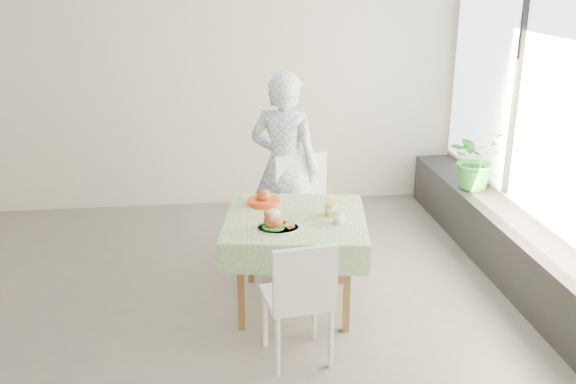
{
  "coord_description": "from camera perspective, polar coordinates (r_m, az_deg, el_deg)",
  "views": [
    {
      "loc": [
        0.28,
        -4.38,
        2.51
      ],
      "look_at": [
        0.84,
        0.12,
        0.93
      ],
      "focal_mm": 40.0,
      "sensor_mm": 36.0,
      "label": 1
    }
  ],
  "objects": [
    {
      "name": "floor",
      "position": [
        5.06,
        -9.52,
        -10.81
      ],
      "size": [
        6.0,
        6.0,
        0.0
      ],
      "primitive_type": "plane",
      "color": "#585754",
      "rests_on": "ground"
    },
    {
      "name": "wall_back",
      "position": [
        6.98,
        -9.48,
        9.82
      ],
      "size": [
        6.0,
        0.02,
        2.8
      ],
      "primitive_type": "cube",
      "color": "silver",
      "rests_on": "ground"
    },
    {
      "name": "wall_front",
      "position": [
        2.2,
        -13.73,
        -11.61
      ],
      "size": [
        6.0,
        0.02,
        2.8
      ],
      "primitive_type": "cube",
      "color": "silver",
      "rests_on": "ground"
    },
    {
      "name": "wall_right",
      "position": [
        5.28,
        24.22,
        5.39
      ],
      "size": [
        0.02,
        5.0,
        2.8
      ],
      "primitive_type": "cube",
      "color": "silver",
      "rests_on": "ground"
    },
    {
      "name": "window_ledge",
      "position": [
        5.54,
        20.82,
        -6.2
      ],
      "size": [
        0.4,
        4.8,
        0.5
      ],
      "primitive_type": "cube",
      "color": "black",
      "rests_on": "ground"
    },
    {
      "name": "cafe_table",
      "position": [
        4.94,
        0.65,
        -5.26
      ],
      "size": [
        1.19,
        1.19,
        0.74
      ],
      "color": "brown",
      "rests_on": "ground"
    },
    {
      "name": "chair_far",
      "position": [
        5.6,
        1.8,
        -3.93
      ],
      "size": [
        0.56,
        0.56,
        1.0
      ],
      "color": "white",
      "rests_on": "ground"
    },
    {
      "name": "chair_near",
      "position": [
        4.38,
        0.84,
        -11.45
      ],
      "size": [
        0.47,
        0.47,
        0.89
      ],
      "color": "white",
      "rests_on": "ground"
    },
    {
      "name": "diner",
      "position": [
        5.63,
        -0.32,
        2.15
      ],
      "size": [
        0.74,
        0.64,
        1.71
      ],
      "primitive_type": "imported",
      "rotation": [
        0.0,
        0.0,
        2.69
      ],
      "color": "#8CA6E0",
      "rests_on": "ground"
    },
    {
      "name": "main_dish",
      "position": [
        4.59,
        -1.1,
        -2.76
      ],
      "size": [
        0.3,
        0.3,
        0.16
      ],
      "color": "white",
      "rests_on": "cafe_table"
    },
    {
      "name": "juice_cup_orange",
      "position": [
        4.85,
        3.8,
        -1.41
      ],
      "size": [
        0.09,
        0.09,
        0.26
      ],
      "color": "white",
      "rests_on": "cafe_table"
    },
    {
      "name": "juice_cup_lemonade",
      "position": [
        4.71,
        4.51,
        -2.11
      ],
      "size": [
        0.09,
        0.09,
        0.25
      ],
      "color": "white",
      "rests_on": "cafe_table"
    },
    {
      "name": "second_dish",
      "position": [
        5.08,
        -2.17,
        -0.7
      ],
      "size": [
        0.26,
        0.26,
        0.12
      ],
      "color": "#BD3413",
      "rests_on": "cafe_table"
    },
    {
      "name": "potted_plant",
      "position": [
        6.39,
        16.37,
        2.89
      ],
      "size": [
        0.65,
        0.61,
        0.59
      ],
      "primitive_type": "imported",
      "rotation": [
        0.0,
        0.0,
        0.32
      ],
      "color": "#257133",
      "rests_on": "window_ledge"
    }
  ]
}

